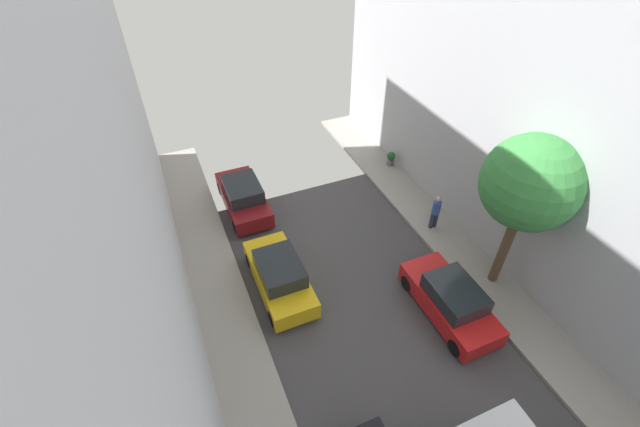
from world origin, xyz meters
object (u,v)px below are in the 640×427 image
Objects in this scene: street_tree_1 at (530,184)px; potted_plant_1 at (391,158)px; pedestrian at (436,211)px; parked_car_left_4 at (280,276)px; parked_car_right_2 at (451,300)px; parked_car_left_5 at (243,197)px.

street_tree_1 is 9.72m from potted_plant_1.
pedestrian is at bearing -98.41° from potted_plant_1.
pedestrian reaches higher than parked_car_left_4.
parked_car_left_4 is 6.48m from parked_car_right_2.
parked_car_left_4 is 7.55m from pedestrian.
parked_car_left_4 is 5.34m from parked_car_left_5.
parked_car_left_5 is at bearing 90.00° from parked_car_left_4.
parked_car_left_4 and parked_car_right_2 have the same top height.
parked_car_right_2 is 2.44× the size of pedestrian.
street_tree_1 reaches higher than potted_plant_1.
potted_plant_1 is (0.76, 5.14, -0.50)m from pedestrian.
parked_car_left_5 is at bearing 147.49° from pedestrian.
parked_car_left_5 is 1.00× the size of parked_car_right_2.
street_tree_1 reaches higher than parked_car_right_2.
parked_car_right_2 is (5.40, -8.93, 0.00)m from parked_car_left_5.
parked_car_left_4 is at bearing 159.36° from street_tree_1.
parked_car_left_4 is 9.51m from street_tree_1.
potted_plant_1 is (0.30, 8.69, -4.34)m from street_tree_1.
street_tree_1 is (7.98, -8.35, 4.20)m from parked_car_left_5.
parked_car_left_5 is 2.44× the size of pedestrian.
potted_plant_1 is at bearing 2.37° from parked_car_left_5.
street_tree_1 reaches higher than pedestrian.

